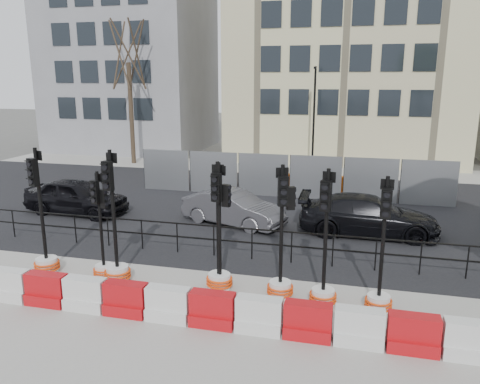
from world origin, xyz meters
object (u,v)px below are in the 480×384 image
(traffic_signal_d, at_px, (220,260))
(car_a, at_px, (76,196))
(traffic_signal_a, at_px, (45,248))
(traffic_signal_h, at_px, (380,285))
(car_c, at_px, (368,215))

(traffic_signal_d, relative_size, car_a, 0.77)
(traffic_signal_a, bearing_deg, traffic_signal_h, 17.78)
(traffic_signal_a, xyz_separation_m, car_c, (8.88, 5.62, -0.04))
(traffic_signal_h, bearing_deg, car_c, 93.63)
(traffic_signal_d, height_order, traffic_signal_h, traffic_signal_d)
(traffic_signal_d, relative_size, car_c, 0.70)
(traffic_signal_d, bearing_deg, car_a, 160.53)
(traffic_signal_d, distance_m, car_a, 9.28)
(traffic_signal_d, height_order, car_c, traffic_signal_d)
(traffic_signal_h, relative_size, car_a, 0.75)
(traffic_signal_h, distance_m, car_a, 12.84)
(traffic_signal_h, height_order, car_a, traffic_signal_h)
(traffic_signal_h, bearing_deg, car_a, 156.31)
(car_c, bearing_deg, traffic_signal_a, 121.93)
(traffic_signal_a, height_order, traffic_signal_h, traffic_signal_a)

